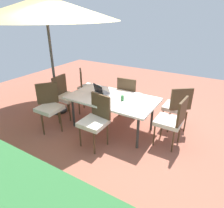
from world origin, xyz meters
name	(u,v)px	position (x,y,z in m)	size (l,w,h in m)	color
ground_plane	(112,128)	(0.00, 0.00, -0.01)	(10.00, 10.00, 0.02)	#935442
dining_table	(112,100)	(0.00, 0.00, 0.67)	(1.82, 1.02, 0.72)	white
patio_umbrella	(45,8)	(1.60, 0.01, 2.38)	(3.13, 3.13, 2.63)	#4C4C4C
chair_east	(65,94)	(1.25, 0.05, 0.55)	(0.47, 0.46, 0.98)	silver
chair_north	(96,119)	(-0.04, 0.65, 0.55)	(0.48, 0.49, 0.98)	silver
chair_northeast	(49,105)	(1.15, 0.66, 0.55)	(0.58, 0.58, 0.98)	silver
chair_southwest	(177,106)	(-1.16, -0.68, 0.55)	(0.58, 0.58, 0.98)	silver
chair_south	(128,94)	(-0.03, -0.70, 0.55)	(0.47, 0.48, 0.98)	silver
chair_west	(172,119)	(-1.25, -0.04, 0.55)	(0.47, 0.46, 0.98)	silver
chair_southeast	(87,86)	(1.18, -0.70, 0.55)	(0.59, 0.58, 0.98)	silver
laptop	(101,91)	(0.32, -0.07, 0.77)	(0.39, 0.35, 0.21)	gray
cup	(122,98)	(-0.25, 0.02, 0.77)	(0.06, 0.06, 0.10)	#286B33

